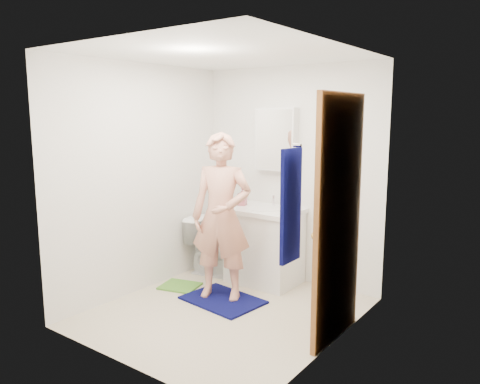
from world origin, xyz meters
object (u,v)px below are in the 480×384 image
at_px(toilet, 215,247).
at_px(toothbrush_cup, 292,205).
at_px(medicine_cabinet, 276,139).
at_px(soap_dispenser, 242,197).
at_px(towel, 291,206).
at_px(man, 221,216).
at_px(vanity_cabinet, 264,247).

distance_m(toilet, toothbrush_cup, 1.08).
height_order(medicine_cabinet, soap_dispenser, medicine_cabinet).
relative_size(medicine_cabinet, towel, 0.87).
relative_size(medicine_cabinet, toothbrush_cup, 5.24).
distance_m(medicine_cabinet, toilet, 1.44).
bearing_deg(man, toilet, 113.06).
bearing_deg(vanity_cabinet, towel, -51.53).
bearing_deg(toothbrush_cup, towel, -60.74).
xyz_separation_m(medicine_cabinet, soap_dispenser, (-0.30, -0.24, -0.65)).
relative_size(toothbrush_cup, man, 0.08).
xyz_separation_m(toilet, soap_dispenser, (0.30, 0.13, 0.61)).
bearing_deg(medicine_cabinet, toilet, -148.26).
distance_m(towel, man, 1.56).
bearing_deg(vanity_cabinet, toothbrush_cup, 15.90).
height_order(soap_dispenser, man, man).
distance_m(medicine_cabinet, man, 1.16).
height_order(towel, toothbrush_cup, towel).
bearing_deg(man, toothbrush_cup, 41.28).
bearing_deg(soap_dispenser, toilet, -155.73).
xyz_separation_m(towel, man, (-1.27, 0.82, -0.39)).
bearing_deg(toothbrush_cup, soap_dispenser, -170.93).
xyz_separation_m(toilet, toothbrush_cup, (0.90, 0.23, 0.56)).
xyz_separation_m(towel, toilet, (-1.78, 1.34, -0.91)).
relative_size(soap_dispenser, man, 0.12).
distance_m(vanity_cabinet, medicine_cabinet, 1.22).
height_order(toilet, toothbrush_cup, toothbrush_cup).
distance_m(towel, toothbrush_cup, 1.83).
relative_size(toilet, toothbrush_cup, 5.09).
xyz_separation_m(toilet, man, (0.51, -0.52, 0.52)).
bearing_deg(toilet, man, -144.92).
xyz_separation_m(medicine_cabinet, toilet, (-0.60, -0.37, -1.26)).
distance_m(vanity_cabinet, towel, 2.08).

